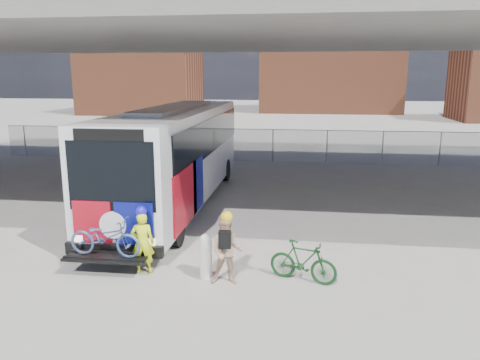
% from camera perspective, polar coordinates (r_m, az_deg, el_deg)
% --- Properties ---
extents(ground, '(160.00, 160.00, 0.00)m').
position_cam_1_polar(ground, '(15.11, -2.82, -5.75)').
color(ground, '#9E9991').
rests_on(ground, ground).
extents(bus, '(2.67, 12.93, 3.69)m').
position_cam_1_polar(bus, '(17.53, -7.80, 3.80)').
color(bus, silver).
rests_on(bus, ground).
extents(overpass, '(40.00, 16.00, 7.95)m').
position_cam_1_polar(overpass, '(18.37, -0.68, 18.19)').
color(overpass, '#605E59').
rests_on(overpass, ground).
extents(chainlink_fence, '(30.00, 0.06, 30.00)m').
position_cam_1_polar(chainlink_fence, '(26.44, 1.87, 5.36)').
color(chainlink_fence, gray).
rests_on(chainlink_fence, ground).
extents(brick_buildings, '(54.00, 22.00, 12.00)m').
position_cam_1_polar(brick_buildings, '(62.34, 6.53, 13.13)').
color(brick_buildings, brown).
rests_on(brick_buildings, ground).
extents(smokestack, '(2.20, 2.20, 25.00)m').
position_cam_1_polar(smokestack, '(70.45, 17.81, 18.33)').
color(smokestack, brown).
rests_on(smokestack, ground).
extents(bollard, '(0.29, 0.29, 1.10)m').
position_cam_1_polar(bollard, '(11.32, -4.19, -9.02)').
color(bollard, silver).
rests_on(bollard, ground).
extents(cyclist_hivis, '(0.62, 0.47, 1.70)m').
position_cam_1_polar(cyclist_hivis, '(11.73, -11.80, -7.27)').
color(cyclist_hivis, '#E7FD1A').
rests_on(cyclist_hivis, ground).
extents(cyclist_tan, '(0.84, 0.68, 1.77)m').
position_cam_1_polar(cyclist_tan, '(10.88, -1.61, -8.52)').
color(cyclist_tan, tan).
rests_on(cyclist_tan, ground).
extents(bike_parked, '(1.70, 0.95, 0.99)m').
position_cam_1_polar(bike_parked, '(11.22, 7.70, -9.82)').
color(bike_parked, '#143E19').
rests_on(bike_parked, ground).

